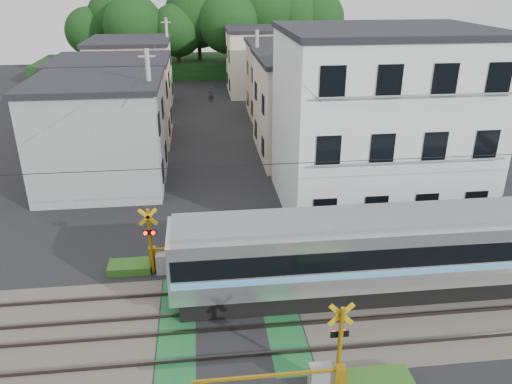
{
  "coord_description": "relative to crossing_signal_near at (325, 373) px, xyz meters",
  "views": [
    {
      "loc": [
        -0.77,
        -14.77,
        11.6
      ],
      "look_at": [
        1.54,
        5.0,
        2.91
      ],
      "focal_mm": 35.0,
      "sensor_mm": 36.0,
      "label": 1
    }
  ],
  "objects": [
    {
      "name": "tree_hill",
      "position": [
        -1.4,
        52.3,
        4.88
      ],
      "size": [
        40.0,
        12.87,
        11.72
      ],
      "color": "#143712",
      "rests_on": "ground"
    },
    {
      "name": "track_bed",
      "position": [
        -2.59,
        3.65,
        -0.67
      ],
      "size": [
        120.0,
        120.0,
        0.14
      ],
      "color": "#47423A",
      "rests_on": "ground"
    },
    {
      "name": "crossing_signal_near",
      "position": [
        0.0,
        0.0,
        0.0
      ],
      "size": [
        4.74,
        0.65,
        3.09
      ],
      "color": "#E8AA0C",
      "rests_on": "ground"
    },
    {
      "name": "ground",
      "position": [
        -2.59,
        3.65,
        -0.71
      ],
      "size": [
        120.0,
        120.0,
        0.0
      ],
      "primitive_type": "plane",
      "color": "black"
    },
    {
      "name": "apartment_block",
      "position": [
        5.91,
        13.15,
        3.94
      ],
      "size": [
        10.2,
        8.36,
        9.3
      ],
      "color": "white",
      "rests_on": "ground"
    },
    {
      "name": "catenary",
      "position": [
        3.41,
        3.69,
        2.98
      ],
      "size": [
        60.0,
        5.04,
        7.0
      ],
      "color": "#2D2D33",
      "rests_on": "ground"
    },
    {
      "name": "houses_row",
      "position": [
        -2.33,
        29.57,
        2.53
      ],
      "size": [
        22.07,
        31.35,
        6.8
      ],
      "color": "#9A9C9E",
      "rests_on": "ground"
    },
    {
      "name": "weed_patches",
      "position": [
        -0.83,
        3.56,
        -0.53
      ],
      "size": [
        10.25,
        8.8,
        0.4
      ],
      "color": "#2D5E1E",
      "rests_on": "ground"
    },
    {
      "name": "pedestrian",
      "position": [
        -2.12,
        38.02,
        0.07
      ],
      "size": [
        0.6,
        0.43,
        1.56
      ],
      "primitive_type": "imported",
      "rotation": [
        0.0,
        0.0,
        3.25
      ],
      "color": "#31333D",
      "rests_on": "ground"
    },
    {
      "name": "crossing_signal_far",
      "position": [
        -5.17,
        7.31,
        0.0
      ],
      "size": [
        4.74,
        0.65,
        3.09
      ],
      "color": "#E8AA0C",
      "rests_on": "ground"
    },
    {
      "name": "utility_poles",
      "position": [
        -3.64,
        26.66,
        3.37
      ],
      "size": [
        7.9,
        42.0,
        8.0
      ],
      "color": "#A5A5A0",
      "rests_on": "ground"
    }
  ]
}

